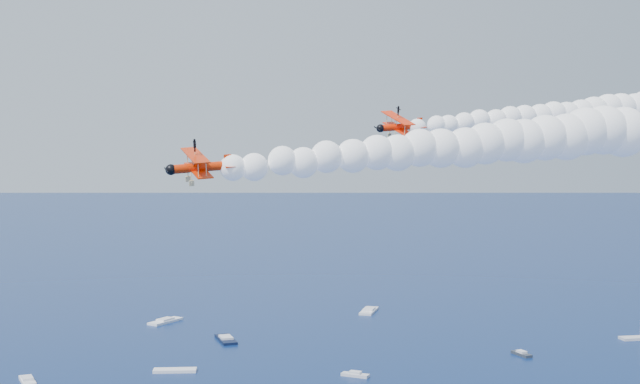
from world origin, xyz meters
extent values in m
cube|color=#2C313A|center=(71.49, 114.21, 0.35)|extent=(3.38, 6.68, 0.70)
cube|color=black|center=(-0.81, 146.50, 0.35)|extent=(5.29, 12.42, 0.70)
cube|color=white|center=(-16.37, 174.99, 0.35)|extent=(11.05, 11.46, 0.70)
cube|color=silver|center=(111.83, 124.84, 0.35)|extent=(11.54, 3.89, 0.70)
cube|color=white|center=(-15.83, 116.17, 0.35)|extent=(10.48, 4.66, 0.70)
cube|color=silver|center=(24.96, 103.34, 0.35)|extent=(6.49, 5.52, 0.70)
cube|color=white|center=(-48.85, 113.77, 0.35)|extent=(4.90, 9.13, 0.70)
cube|color=silver|center=(48.45, 178.31, 0.35)|extent=(9.29, 13.08, 0.70)
camera|label=1|loc=(-23.38, -87.55, 53.19)|focal=48.30mm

